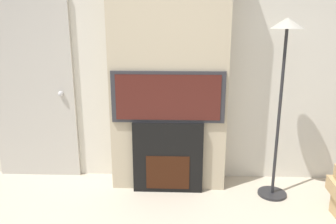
# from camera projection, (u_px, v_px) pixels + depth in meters

# --- Properties ---
(wall_back) EXTENTS (6.00, 0.06, 2.70)m
(wall_back) POSITION_uv_depth(u_px,v_px,m) (169.00, 60.00, 3.55)
(wall_back) COLOR silver
(wall_back) RESTS_ON ground_plane
(chimney_breast) EXTENTS (1.20, 0.34, 2.70)m
(chimney_breast) POSITION_uv_depth(u_px,v_px,m) (169.00, 62.00, 3.35)
(chimney_breast) COLOR #BCAD8E
(chimney_breast) RESTS_ON ground_plane
(fireplace) EXTENTS (0.73, 0.15, 0.76)m
(fireplace) POSITION_uv_depth(u_px,v_px,m) (168.00, 157.00, 3.44)
(fireplace) COLOR black
(fireplace) RESTS_ON ground_plane
(television) EXTENTS (1.14, 0.07, 0.52)m
(television) POSITION_uv_depth(u_px,v_px,m) (168.00, 97.00, 3.27)
(television) COLOR #2D2D33
(television) RESTS_ON fireplace
(floor_lamp) EXTENTS (0.32, 0.32, 1.78)m
(floor_lamp) POSITION_uv_depth(u_px,v_px,m) (284.00, 63.00, 3.07)
(floor_lamp) COLOR #262628
(floor_lamp) RESTS_ON ground_plane
(entry_door) EXTENTS (0.94, 0.09, 2.05)m
(entry_door) POSITION_uv_depth(u_px,v_px,m) (33.00, 89.00, 3.64)
(entry_door) COLOR #BCB7AD
(entry_door) RESTS_ON ground_plane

